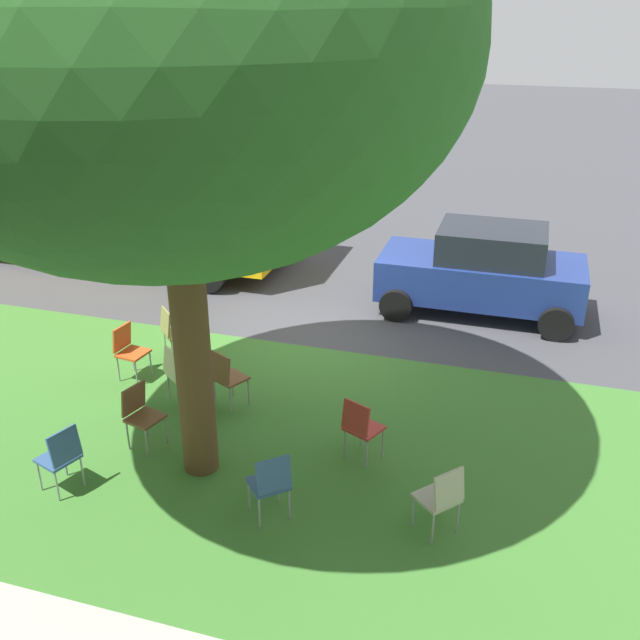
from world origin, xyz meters
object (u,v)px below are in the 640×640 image
at_px(chair_6, 129,348).
at_px(parked_car, 483,270).
at_px(chair_2, 141,411).
at_px(chair_8, 178,371).
at_px(chair_0, 61,455).
at_px(chair_1, 173,330).
at_px(street_tree, 166,39).
at_px(chair_7, 226,375).
at_px(chair_5, 442,495).
at_px(school_bus, 61,178).
at_px(chair_3, 361,425).
at_px(chair_4, 271,482).

relative_size(chair_6, parked_car, 0.24).
relative_size(chair_2, chair_8, 1.00).
bearing_deg(chair_0, chair_2, -110.38).
bearing_deg(parked_car, chair_1, 36.19).
distance_m(chair_2, parked_car, 6.93).
xyz_separation_m(street_tree, chair_7, (0.26, -1.44, -4.55)).
distance_m(street_tree, chair_7, 4.78).
distance_m(chair_1, chair_2, 2.49).
bearing_deg(chair_5, chair_6, -22.82).
distance_m(chair_5, chair_7, 3.78).
distance_m(street_tree, chair_6, 5.30).
bearing_deg(street_tree, chair_0, 33.90).
bearing_deg(chair_1, chair_8, 120.75).
bearing_deg(street_tree, chair_5, 173.31).
relative_size(chair_0, chair_7, 1.00).
bearing_deg(chair_8, chair_1, -59.25).
bearing_deg(chair_5, street_tree, -6.69).
height_order(chair_7, parked_car, parked_car).
height_order(street_tree, school_bus, street_tree).
bearing_deg(street_tree, chair_1, -56.49).
bearing_deg(street_tree, chair_8, -54.10).
bearing_deg(chair_0, chair_3, -153.18).
relative_size(chair_1, chair_7, 1.00).
bearing_deg(chair_1, chair_2, 108.04).
bearing_deg(chair_7, chair_1, -38.26).
bearing_deg(chair_6, chair_4, 142.81).
bearing_deg(school_bus, street_tree, 134.25).
relative_size(chair_8, school_bus, 0.08).
height_order(chair_4, parked_car, parked_car).
height_order(chair_0, chair_7, same).
distance_m(chair_1, chair_6, 0.86).
xyz_separation_m(chair_1, chair_6, (0.34, 0.79, 0.00)).
height_order(chair_8, school_bus, school_bus).
height_order(chair_2, school_bus, school_bus).
relative_size(chair_0, chair_2, 1.00).
xyz_separation_m(chair_0, parked_car, (-4.27, -6.87, 0.32)).
relative_size(chair_1, chair_3, 1.00).
distance_m(chair_0, parked_car, 8.10).
relative_size(chair_0, chair_8, 1.00).
xyz_separation_m(chair_3, chair_7, (2.15, -0.71, 0.00)).
distance_m(chair_3, chair_7, 2.26).
height_order(chair_3, chair_8, same).
bearing_deg(chair_7, chair_3, 161.74).
xyz_separation_m(street_tree, chair_8, (0.97, -1.35, -4.55)).
relative_size(chair_2, chair_6, 1.00).
height_order(street_tree, chair_6, street_tree).
bearing_deg(school_bus, chair_7, 140.06).
relative_size(chair_1, chair_2, 1.00).
xyz_separation_m(chair_7, parked_car, (-3.18, -4.52, 0.32)).
relative_size(chair_7, parked_car, 0.24).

